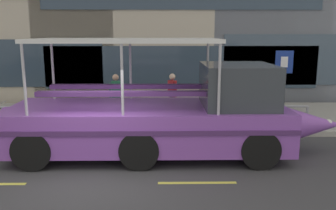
{
  "coord_description": "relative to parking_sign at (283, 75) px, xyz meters",
  "views": [
    {
      "loc": [
        1.61,
        -8.29,
        3.38
      ],
      "look_at": [
        1.77,
        1.97,
        1.3
      ],
      "focal_mm": 38.4,
      "sensor_mm": 36.0,
      "label": 1
    }
  ],
  "objects": [
    {
      "name": "ground_plane",
      "position": [
        -5.72,
        -3.82,
        -1.95
      ],
      "size": [
        120.0,
        120.0,
        0.0
      ],
      "primitive_type": "plane",
      "color": "#3D3D3F"
    },
    {
      "name": "sidewalk",
      "position": [
        -5.72,
        1.78,
        -1.86
      ],
      "size": [
        32.0,
        4.8,
        0.18
      ],
      "primitive_type": "cube",
      "color": "#99968E",
      "rests_on": "ground_plane"
    },
    {
      "name": "curb_edge",
      "position": [
        -5.72,
        -0.71,
        -1.86
      ],
      "size": [
        32.0,
        0.18,
        0.18
      ],
      "primitive_type": "cube",
      "color": "#B2ADA3",
      "rests_on": "ground_plane"
    },
    {
      "name": "lane_centreline",
      "position": [
        -5.72,
        -4.42,
        -1.94
      ],
      "size": [
        25.8,
        0.12,
        0.01
      ],
      "color": "#DBD64C",
      "rests_on": "ground_plane"
    },
    {
      "name": "curb_guardrail",
      "position": [
        -4.74,
        -0.37,
        -1.22
      ],
      "size": [
        11.12,
        0.09,
        0.79
      ],
      "color": "#9EA0A8",
      "rests_on": "sidewalk"
    },
    {
      "name": "parking_sign",
      "position": [
        0.0,
        0.0,
        0.0
      ],
      "size": [
        0.6,
        0.12,
        2.6
      ],
      "color": "#4C4F54",
      "rests_on": "sidewalk"
    },
    {
      "name": "duck_tour_boat",
      "position": [
        -3.95,
        -2.38,
        -0.87
      ],
      "size": [
        9.47,
        2.68,
        3.22
      ],
      "color": "purple",
      "rests_on": "ground_plane"
    },
    {
      "name": "pedestrian_near_bow",
      "position": [
        -0.95,
        0.49,
        -0.81
      ],
      "size": [
        0.32,
        0.38,
        1.59
      ],
      "color": "#47423D",
      "rests_on": "sidewalk"
    },
    {
      "name": "pedestrian_mid_left",
      "position": [
        -3.74,
        1.19,
        -0.74
      ],
      "size": [
        0.34,
        0.4,
        1.7
      ],
      "color": "#47423D",
      "rests_on": "sidewalk"
    },
    {
      "name": "pedestrian_mid_right",
      "position": [
        -5.83,
        0.99,
        -0.74
      ],
      "size": [
        0.49,
        0.23,
        1.7
      ],
      "color": "black",
      "rests_on": "sidewalk"
    }
  ]
}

